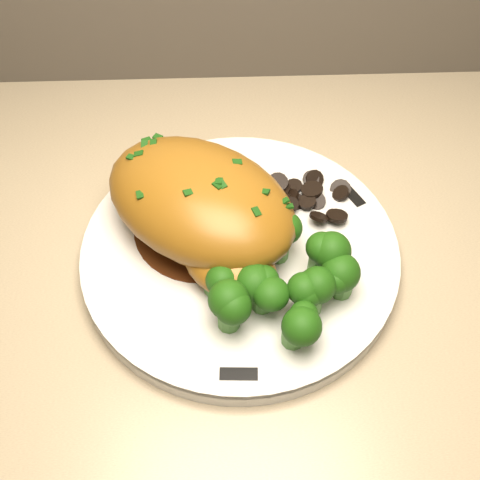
{
  "coord_description": "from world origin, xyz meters",
  "views": [
    {
      "loc": [
        -0.13,
        1.37,
        1.36
      ],
      "look_at": [
        -0.12,
        1.7,
        0.93
      ],
      "focal_mm": 45.0,
      "sensor_mm": 36.0,
      "label": 1
    }
  ],
  "objects_px": {
    "plate": "(240,253)",
    "broccoli_florets": "(277,279)",
    "chicken_breast": "(204,208)",
    "counter": "(266,450)"
  },
  "relations": [
    {
      "from": "plate",
      "to": "broccoli_florets",
      "type": "xyz_separation_m",
      "value": [
        0.03,
        -0.05,
        0.03
      ]
    },
    {
      "from": "chicken_breast",
      "to": "broccoli_florets",
      "type": "xyz_separation_m",
      "value": [
        0.06,
        -0.07,
        -0.01
      ]
    },
    {
      "from": "broccoli_florets",
      "to": "chicken_breast",
      "type": "bearing_deg",
      "value": 130.78
    },
    {
      "from": "counter",
      "to": "plate",
      "type": "xyz_separation_m",
      "value": [
        -0.04,
        0.03,
        0.46
      ]
    },
    {
      "from": "counter",
      "to": "chicken_breast",
      "type": "relative_size",
      "value": 9.24
    },
    {
      "from": "plate",
      "to": "broccoli_florets",
      "type": "relative_size",
      "value": 2.12
    },
    {
      "from": "plate",
      "to": "broccoli_florets",
      "type": "distance_m",
      "value": 0.07
    },
    {
      "from": "chicken_breast",
      "to": "counter",
      "type": "bearing_deg",
      "value": 2.73
    },
    {
      "from": "counter",
      "to": "chicken_breast",
      "type": "bearing_deg",
      "value": 144.72
    },
    {
      "from": "plate",
      "to": "broccoli_florets",
      "type": "bearing_deg",
      "value": -61.33
    }
  ]
}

